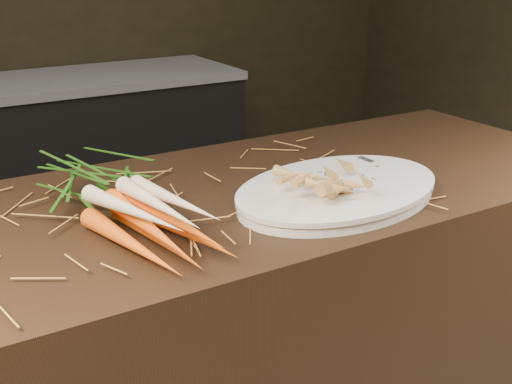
{
  "coord_description": "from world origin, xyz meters",
  "views": [
    {
      "loc": [
        -0.37,
        -0.85,
        1.4
      ],
      "look_at": [
        0.22,
        0.14,
        0.96
      ],
      "focal_mm": 45.0,
      "sensor_mm": 36.0,
      "label": 1
    }
  ],
  "objects": [
    {
      "name": "straw_bedding",
      "position": [
        0.0,
        0.3,
        0.91
      ],
      "size": [
        1.4,
        0.6,
        0.02
      ],
      "primitive_type": null,
      "color": "#A37A31",
      "rests_on": "main_counter"
    },
    {
      "name": "serving_platter",
      "position": [
        0.43,
        0.16,
        0.91
      ],
      "size": [
        0.55,
        0.41,
        0.03
      ],
      "primitive_type": null,
      "rotation": [
        0.0,
        0.0,
        0.18
      ],
      "color": "white",
      "rests_on": "main_counter"
    },
    {
      "name": "roasted_veg_heap",
      "position": [
        0.43,
        0.16,
        0.95
      ],
      "size": [
        0.27,
        0.22,
        0.05
      ],
      "primitive_type": null,
      "rotation": [
        0.0,
        0.0,
        0.18
      ],
      "color": "#BA8340",
      "rests_on": "serving_platter"
    },
    {
      "name": "serving_fork",
      "position": [
        0.61,
        0.16,
        0.93
      ],
      "size": [
        0.02,
        0.19,
        0.0
      ],
      "primitive_type": "cube",
      "rotation": [
        0.0,
        0.0,
        0.03
      ],
      "color": "silver",
      "rests_on": "serving_platter"
    },
    {
      "name": "back_counter",
      "position": [
        0.3,
        2.18,
        0.42
      ],
      "size": [
        1.82,
        0.62,
        0.84
      ],
      "color": "black",
      "rests_on": "ground"
    },
    {
      "name": "root_veg_bunch",
      "position": [
        -0.01,
        0.29,
        0.95
      ],
      "size": [
        0.24,
        0.58,
        0.11
      ],
      "rotation": [
        0.0,
        0.0,
        0.11
      ],
      "color": "orange",
      "rests_on": "main_counter"
    }
  ]
}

